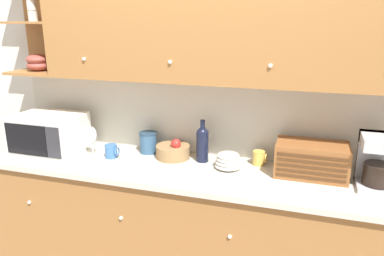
{
  "coord_description": "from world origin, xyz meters",
  "views": [
    {
      "loc": [
        0.76,
        -2.64,
        1.94
      ],
      "look_at": [
        0.0,
        -0.22,
        1.19
      ],
      "focal_mm": 35.0,
      "sensor_mm": 36.0,
      "label": 1
    }
  ],
  "objects_px": {
    "microwave": "(49,133)",
    "mug_blue_second": "(259,158)",
    "wine_bottle": "(202,143)",
    "bread_box": "(311,160)",
    "coffee_maker": "(378,161)",
    "storage_canister": "(148,142)",
    "fruit_basket": "(173,151)",
    "bowl_stack_on_counter": "(228,161)",
    "wine_glass": "(92,136)",
    "mug": "(111,151)"
  },
  "relations": [
    {
      "from": "mug",
      "to": "wine_bottle",
      "type": "relative_size",
      "value": 0.33
    },
    {
      "from": "wine_glass",
      "to": "mug",
      "type": "height_order",
      "value": "wine_glass"
    },
    {
      "from": "mug_blue_second",
      "to": "coffee_maker",
      "type": "distance_m",
      "value": 0.76
    },
    {
      "from": "bread_box",
      "to": "mug_blue_second",
      "type": "bearing_deg",
      "value": 166.56
    },
    {
      "from": "bread_box",
      "to": "coffee_maker",
      "type": "bearing_deg",
      "value": -7.58
    },
    {
      "from": "storage_canister",
      "to": "mug_blue_second",
      "type": "height_order",
      "value": "storage_canister"
    },
    {
      "from": "wine_bottle",
      "to": "mug_blue_second",
      "type": "relative_size",
      "value": 3.06
    },
    {
      "from": "fruit_basket",
      "to": "wine_bottle",
      "type": "xyz_separation_m",
      "value": [
        0.23,
        0.0,
        0.09
      ]
    },
    {
      "from": "fruit_basket",
      "to": "wine_bottle",
      "type": "height_order",
      "value": "wine_bottle"
    },
    {
      "from": "mug",
      "to": "bread_box",
      "type": "distance_m",
      "value": 1.44
    },
    {
      "from": "storage_canister",
      "to": "mug_blue_second",
      "type": "distance_m",
      "value": 0.86
    },
    {
      "from": "wine_bottle",
      "to": "bread_box",
      "type": "bearing_deg",
      "value": -2.41
    },
    {
      "from": "mug_blue_second",
      "to": "coffee_maker",
      "type": "height_order",
      "value": "coffee_maker"
    },
    {
      "from": "microwave",
      "to": "mug",
      "type": "height_order",
      "value": "microwave"
    },
    {
      "from": "mug",
      "to": "fruit_basket",
      "type": "distance_m",
      "value": 0.47
    },
    {
      "from": "coffee_maker",
      "to": "wine_bottle",
      "type": "bearing_deg",
      "value": 175.83
    },
    {
      "from": "wine_glass",
      "to": "mug",
      "type": "xyz_separation_m",
      "value": [
        0.16,
        -0.01,
        -0.1
      ]
    },
    {
      "from": "wine_glass",
      "to": "wine_bottle",
      "type": "bearing_deg",
      "value": 8.95
    },
    {
      "from": "mug",
      "to": "mug_blue_second",
      "type": "relative_size",
      "value": 1.0
    },
    {
      "from": "wine_glass",
      "to": "coffee_maker",
      "type": "relative_size",
      "value": 0.67
    },
    {
      "from": "storage_canister",
      "to": "fruit_basket",
      "type": "height_order",
      "value": "storage_canister"
    },
    {
      "from": "fruit_basket",
      "to": "storage_canister",
      "type": "bearing_deg",
      "value": 166.91
    },
    {
      "from": "wine_bottle",
      "to": "mug_blue_second",
      "type": "distance_m",
      "value": 0.42
    },
    {
      "from": "mug",
      "to": "fruit_basket",
      "type": "bearing_deg",
      "value": 16.78
    },
    {
      "from": "coffee_maker",
      "to": "mug",
      "type": "bearing_deg",
      "value": -178.34
    },
    {
      "from": "mug_blue_second",
      "to": "microwave",
      "type": "bearing_deg",
      "value": -172.91
    },
    {
      "from": "storage_canister",
      "to": "bread_box",
      "type": "distance_m",
      "value": 1.22
    },
    {
      "from": "mug",
      "to": "storage_canister",
      "type": "relative_size",
      "value": 0.63
    },
    {
      "from": "storage_canister",
      "to": "wine_bottle",
      "type": "height_order",
      "value": "wine_bottle"
    },
    {
      "from": "microwave",
      "to": "storage_canister",
      "type": "xyz_separation_m",
      "value": [
        0.75,
        0.2,
        -0.06
      ]
    },
    {
      "from": "wine_glass",
      "to": "mug",
      "type": "bearing_deg",
      "value": -1.84
    },
    {
      "from": "mug_blue_second",
      "to": "bread_box",
      "type": "xyz_separation_m",
      "value": [
        0.35,
        -0.08,
        0.06
      ]
    },
    {
      "from": "mug",
      "to": "coffee_maker",
      "type": "height_order",
      "value": "coffee_maker"
    },
    {
      "from": "bowl_stack_on_counter",
      "to": "wine_bottle",
      "type": "bearing_deg",
      "value": 159.07
    },
    {
      "from": "microwave",
      "to": "fruit_basket",
      "type": "height_order",
      "value": "microwave"
    },
    {
      "from": "microwave",
      "to": "mug_blue_second",
      "type": "bearing_deg",
      "value": 7.09
    },
    {
      "from": "storage_canister",
      "to": "bread_box",
      "type": "xyz_separation_m",
      "value": [
        1.22,
        -0.08,
        0.03
      ]
    },
    {
      "from": "bread_box",
      "to": "bowl_stack_on_counter",
      "type": "bearing_deg",
      "value": -174.93
    },
    {
      "from": "mug",
      "to": "bread_box",
      "type": "relative_size",
      "value": 0.22
    },
    {
      "from": "microwave",
      "to": "wine_bottle",
      "type": "bearing_deg",
      "value": 7.04
    },
    {
      "from": "wine_bottle",
      "to": "bread_box",
      "type": "distance_m",
      "value": 0.76
    },
    {
      "from": "wine_glass",
      "to": "mug_blue_second",
      "type": "distance_m",
      "value": 1.26
    },
    {
      "from": "microwave",
      "to": "storage_canister",
      "type": "height_order",
      "value": "microwave"
    },
    {
      "from": "wine_bottle",
      "to": "bread_box",
      "type": "relative_size",
      "value": 0.68
    },
    {
      "from": "bowl_stack_on_counter",
      "to": "mug_blue_second",
      "type": "bearing_deg",
      "value": 33.92
    },
    {
      "from": "mug_blue_second",
      "to": "coffee_maker",
      "type": "relative_size",
      "value": 0.31
    },
    {
      "from": "storage_canister",
      "to": "bowl_stack_on_counter",
      "type": "xyz_separation_m",
      "value": [
        0.66,
        -0.13,
        -0.03
      ]
    },
    {
      "from": "bowl_stack_on_counter",
      "to": "bread_box",
      "type": "relative_size",
      "value": 0.41
    },
    {
      "from": "microwave",
      "to": "wine_glass",
      "type": "bearing_deg",
      "value": 2.68
    },
    {
      "from": "mug",
      "to": "bread_box",
      "type": "bearing_deg",
      "value": 4.17
    }
  ]
}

